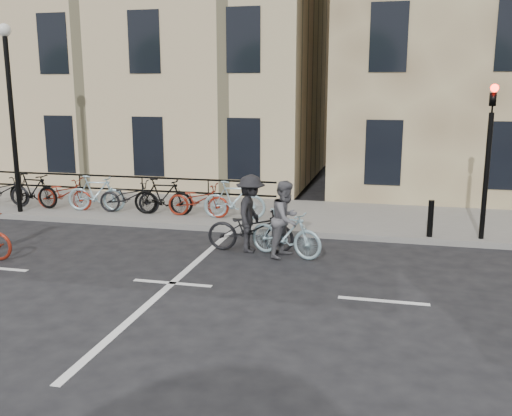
% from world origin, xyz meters
% --- Properties ---
extents(ground, '(120.00, 120.00, 0.00)m').
position_xyz_m(ground, '(0.00, 0.00, 0.00)').
color(ground, black).
rests_on(ground, ground).
extents(sidewalk, '(46.00, 4.00, 0.15)m').
position_xyz_m(sidewalk, '(-4.00, 6.00, 0.07)').
color(sidewalk, slate).
rests_on(sidewalk, ground).
extents(building_west, '(20.00, 10.00, 10.00)m').
position_xyz_m(building_west, '(-9.00, 13.00, 5.15)').
color(building_west, tan).
rests_on(building_west, sidewalk).
extents(traffic_light, '(0.18, 0.30, 3.90)m').
position_xyz_m(traffic_light, '(6.20, 4.34, 2.45)').
color(traffic_light, black).
rests_on(traffic_light, sidewalk).
extents(lamp_post, '(0.36, 0.36, 5.28)m').
position_xyz_m(lamp_post, '(-6.50, 4.40, 3.49)').
color(lamp_post, black).
rests_on(lamp_post, sidewalk).
extents(bollard_east, '(0.14, 0.14, 0.90)m').
position_xyz_m(bollard_east, '(5.00, 4.25, 0.60)').
color(bollard_east, black).
rests_on(bollard_east, sidewalk).
extents(parked_bikes, '(9.35, 1.23, 1.05)m').
position_xyz_m(parked_bikes, '(-3.87, 5.04, 0.65)').
color(parked_bikes, black).
rests_on(parked_bikes, sidewalk).
extents(cyclist_grey, '(1.85, 1.05, 1.72)m').
position_xyz_m(cyclist_grey, '(1.80, 2.28, 0.70)').
color(cyclist_grey, '#93B5C1').
rests_on(cyclist_grey, ground).
extents(cyclist_dark, '(2.04, 1.18, 1.79)m').
position_xyz_m(cyclist_dark, '(0.94, 2.48, 0.70)').
color(cyclist_dark, black).
rests_on(cyclist_dark, ground).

